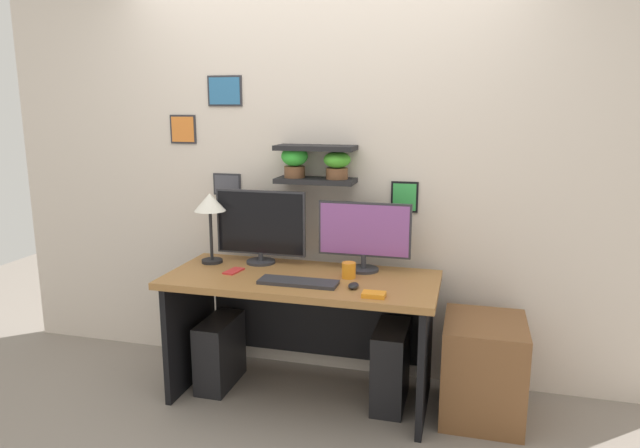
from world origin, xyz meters
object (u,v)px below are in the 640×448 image
object	(u,v)px
drawer_cabinet	(483,369)
computer_mouse	(353,286)
desk	(304,308)
coffee_mug	(349,270)
computer_tower_left	(220,352)
monitor_right	(364,234)
monitor_left	(261,226)
computer_tower_right	(391,366)
keyboard	(298,282)
cell_phone	(234,271)
desk_lamp	(210,207)
scissors_tray	(374,295)

from	to	relation	value
drawer_cabinet	computer_mouse	bearing A→B (deg)	-164.90
desk	coffee_mug	distance (m)	0.37
computer_tower_left	monitor_right	bearing A→B (deg)	13.23
desk	computer_mouse	size ratio (longest dim) A/B	17.38
computer_mouse	desk	bearing A→B (deg)	150.84
computer_mouse	coffee_mug	size ratio (longest dim) A/B	1.00
desk	monitor_left	distance (m)	0.58
desk	computer_tower_right	distance (m)	0.61
coffee_mug	computer_tower_left	distance (m)	0.99
monitor_right	keyboard	distance (m)	0.51
monitor_right	computer_tower_right	world-z (taller)	monitor_right
cell_phone	computer_tower_left	distance (m)	0.56
desk_lamp	cell_phone	world-z (taller)	desk_lamp
computer_tower_right	desk_lamp	bearing A→B (deg)	175.74
computer_tower_left	monitor_left	bearing A→B (deg)	44.08
keyboard	scissors_tray	bearing A→B (deg)	-13.50
desk	cell_phone	bearing A→B (deg)	-170.57
desk	monitor_left	size ratio (longest dim) A/B	2.72
monitor_left	computer_tower_left	bearing A→B (deg)	-135.92
monitor_left	drawer_cabinet	world-z (taller)	monitor_left
computer_mouse	computer_tower_left	world-z (taller)	computer_mouse
keyboard	computer_mouse	xyz separation A→B (m)	(0.31, 0.00, 0.01)
desk	monitor_right	bearing A→B (deg)	26.65
monitor_left	coffee_mug	distance (m)	0.65
keyboard	monitor_left	bearing A→B (deg)	134.76
cell_phone	computer_tower_right	bearing A→B (deg)	13.24
scissors_tray	drawer_cabinet	size ratio (longest dim) A/B	0.21
computer_mouse	monitor_right	bearing A→B (deg)	91.59
monitor_left	cell_phone	distance (m)	0.34
desk	desk_lamp	size ratio (longest dim) A/B	3.56
monitor_right	monitor_left	bearing A→B (deg)	179.98
desk	computer_tower_right	world-z (taller)	desk
coffee_mug	keyboard	bearing A→B (deg)	-143.23
monitor_right	desk_lamp	world-z (taller)	desk_lamp
coffee_mug	scissors_tray	world-z (taller)	coffee_mug
cell_phone	drawer_cabinet	bearing A→B (deg)	11.92
drawer_cabinet	scissors_tray	bearing A→B (deg)	-152.49
desk_lamp	computer_tower_left	distance (m)	0.90
coffee_mug	computer_tower_left	size ratio (longest dim) A/B	0.21
keyboard	coffee_mug	bearing A→B (deg)	36.77
desk	coffee_mug	bearing A→B (deg)	-1.42
desk_lamp	scissors_tray	world-z (taller)	desk_lamp
monitor_right	cell_phone	world-z (taller)	monitor_right
monitor_left	coffee_mug	xyz separation A→B (m)	(0.60, -0.17, -0.19)
computer_tower_right	monitor_left	bearing A→B (deg)	169.02
computer_tower_right	computer_mouse	bearing A→B (deg)	-135.42
desk_lamp	computer_mouse	bearing A→B (deg)	-15.80
desk	cell_phone	xyz separation A→B (m)	(-0.41, -0.07, 0.22)
drawer_cabinet	computer_tower_right	bearing A→B (deg)	-179.64
desk_lamp	cell_phone	xyz separation A→B (m)	(0.21, -0.15, -0.35)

